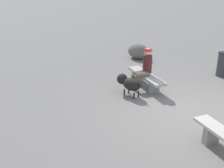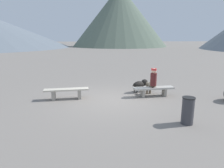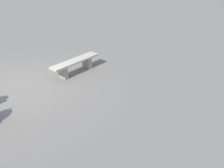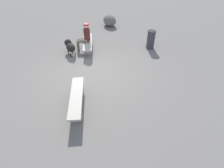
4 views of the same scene
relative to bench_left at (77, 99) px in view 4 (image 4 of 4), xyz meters
The scene contains 7 objects.
ground 1.99m from the bench_left, ahead, with size 210.00×210.00×0.06m, color gray.
bench_left is the anchor object (origin of this frame).
bench_right 3.85m from the bench_left, ahead, with size 1.86×0.57×0.42m.
seated_person 3.83m from the bench_left, ahead, with size 0.38×0.66×1.28m.
dog 3.52m from the bench_left, 14.37° to the left, with size 0.84×0.65×0.60m.
trash_bin 4.97m from the bench_left, 35.08° to the right, with size 0.39×0.39×0.86m.
boulder 7.02m from the bench_left, ahead, with size 0.96×0.69×0.65m, color #6B665B.
Camera 4 is at (-6.03, -0.90, 4.14)m, focal length 29.38 mm.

